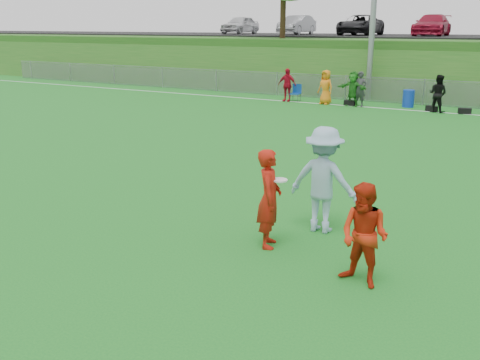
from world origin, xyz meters
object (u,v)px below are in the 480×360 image
Objects in this scene: recycling_bin at (408,99)px; player_blue at (323,180)px; player_red_left at (269,199)px; frisbee at (280,180)px; player_red_center at (364,236)px.

player_blue is at bearing -83.16° from recycling_bin.
recycling_bin is (-2.08, 17.35, -0.61)m from player_blue.
player_red_left is 0.87× the size of player_blue.
frisbee is at bearing -78.34° from player_red_left.
player_red_center is 2.28m from player_blue.
player_blue reaches higher than recycling_bin.
player_red_left is 1.30m from player_blue.
player_red_center is 1.96× the size of recycling_bin.
player_red_left reaches higher than player_red_center.
recycling_bin is at bearing -16.24° from player_red_left.
player_blue is 2.47× the size of recycling_bin.
player_red_center is 1.97m from frisbee.
player_red_left reaches higher than frisbee.
player_red_left is 1.11× the size of player_red_center.
player_blue is 7.23× the size of frisbee.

